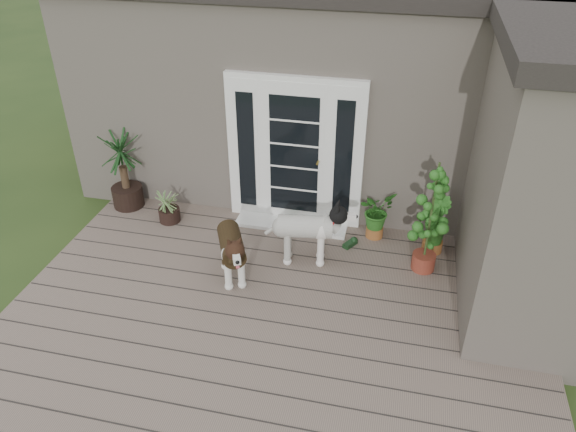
# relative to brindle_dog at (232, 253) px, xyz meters

# --- Properties ---
(deck) EXTENTS (6.20, 4.60, 0.12)m
(deck) POSITION_rel_brindle_dog_xyz_m (0.65, -0.68, -0.44)
(deck) COLOR #6B5B4C
(deck) RESTS_ON ground
(house_main) EXTENTS (7.40, 4.00, 3.10)m
(house_main) POSITION_rel_brindle_dog_xyz_m (0.65, 3.57, 1.05)
(house_main) COLOR #665E54
(house_main) RESTS_ON ground
(house_wing) EXTENTS (1.60, 2.40, 3.10)m
(house_wing) POSITION_rel_brindle_dog_xyz_m (3.55, 0.42, 1.05)
(house_wing) COLOR #665E54
(house_wing) RESTS_ON ground
(door_unit) EXTENTS (1.90, 0.14, 2.15)m
(door_unit) POSITION_rel_brindle_dog_xyz_m (0.45, 1.52, 0.70)
(door_unit) COLOR white
(door_unit) RESTS_ON deck
(door_step) EXTENTS (1.60, 0.40, 0.05)m
(door_step) POSITION_rel_brindle_dog_xyz_m (0.45, 1.32, -0.35)
(door_step) COLOR white
(door_step) RESTS_ON deck
(brindle_dog) EXTENTS (0.74, 0.99, 0.76)m
(brindle_dog) POSITION_rel_brindle_dog_xyz_m (0.00, 0.00, 0.00)
(brindle_dog) COLOR #362613
(brindle_dog) RESTS_ON deck
(white_dog) EXTENTS (0.99, 0.54, 0.78)m
(white_dog) POSITION_rel_brindle_dog_xyz_m (0.81, 0.55, 0.01)
(white_dog) COLOR white
(white_dog) RESTS_ON deck
(spider_plant) EXTENTS (0.65, 0.65, 0.55)m
(spider_plant) POSITION_rel_brindle_dog_xyz_m (-1.31, 1.06, -0.11)
(spider_plant) COLOR #8EB770
(spider_plant) RESTS_ON deck
(yucca) EXTENTS (1.15, 1.15, 1.26)m
(yucca) POSITION_rel_brindle_dog_xyz_m (-2.10, 1.32, 0.25)
(yucca) COLOR black
(yucca) RESTS_ON deck
(herb_a) EXTENTS (0.67, 0.67, 0.61)m
(herb_a) POSITION_rel_brindle_dog_xyz_m (1.65, 1.32, -0.07)
(herb_a) COLOR #2C611B
(herb_a) RESTS_ON deck
(herb_b) EXTENTS (0.48, 0.48, 0.61)m
(herb_b) POSITION_rel_brindle_dog_xyz_m (2.44, 1.16, -0.07)
(herb_b) COLOR #245217
(herb_b) RESTS_ON deck
(herb_c) EXTENTS (0.39, 0.39, 0.48)m
(herb_c) POSITION_rel_brindle_dog_xyz_m (2.98, 1.32, -0.14)
(herb_c) COLOR #1E5217
(herb_c) RESTS_ON deck
(sapling) EXTENTS (0.50, 0.50, 1.58)m
(sapling) POSITION_rel_brindle_dog_xyz_m (2.33, 0.72, 0.41)
(sapling) COLOR #24641C
(sapling) RESTS_ON deck
(clog_left) EXTENTS (0.28, 0.33, 0.09)m
(clog_left) POSITION_rel_brindle_dog_xyz_m (0.45, 1.32, -0.33)
(clog_left) COLOR #16381D
(clog_left) RESTS_ON deck
(clog_right) EXTENTS (0.25, 0.29, 0.08)m
(clog_right) POSITION_rel_brindle_dog_xyz_m (1.35, 1.02, -0.34)
(clog_right) COLOR black
(clog_right) RESTS_ON deck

